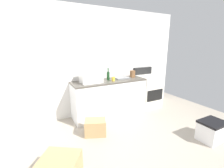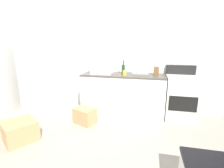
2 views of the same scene
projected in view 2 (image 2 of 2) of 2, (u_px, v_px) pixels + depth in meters
name	position (u px, v px, depth m)	size (l,w,h in m)	color
ground_plane	(93.00, 139.00, 2.73)	(6.00, 6.00, 0.00)	#9E9384
wall_back	(113.00, 55.00, 3.89)	(5.00, 0.10, 2.60)	silver
kitchen_counter	(123.00, 94.00, 3.69)	(1.80, 0.60, 0.90)	silver
refrigerator	(40.00, 73.00, 3.99)	(0.68, 0.66, 1.73)	white
stove_oven	(180.00, 97.00, 3.43)	(0.60, 0.61, 1.10)	silver
microwave	(102.00, 68.00, 3.64)	(0.46, 0.34, 0.27)	white
sink_basin	(141.00, 74.00, 3.56)	(0.36, 0.32, 0.03)	slate
wine_bottle	(123.00, 69.00, 3.60)	(0.07, 0.07, 0.30)	#193F1E
coffee_mug	(124.00, 73.00, 3.45)	(0.08, 0.08, 0.10)	gold
knife_block	(156.00, 71.00, 3.44)	(0.10, 0.10, 0.18)	brown
cardboard_box_large	(20.00, 131.00, 2.69)	(0.49, 0.47, 0.32)	tan
cardboard_box_medium	(85.00, 116.00, 3.26)	(0.41, 0.29, 0.31)	tan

